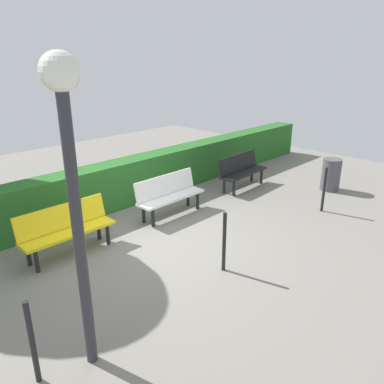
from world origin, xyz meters
name	(u,v)px	position (x,y,z in m)	size (l,w,h in m)	color
ground_plane	(154,243)	(0.00, 0.00, 0.00)	(17.09, 17.09, 0.00)	gray
bench_black	(241,170)	(-3.56, -0.72, 0.48)	(1.56, 0.53, 0.86)	black
bench_white	(169,193)	(-1.08, -0.75, 0.48)	(1.59, 0.47, 0.86)	white
bench_yellow	(66,228)	(1.27, -0.78, 0.48)	(1.62, 0.49, 0.86)	yellow
hedge_row	(135,179)	(-1.11, -1.97, 0.51)	(13.09, 0.56, 1.02)	#266023
railing_post_near	(324,190)	(-3.55, 1.51, 0.50)	(0.06, 0.06, 1.00)	black
railing_post_mid	(224,242)	(-0.17, 1.51, 0.50)	(0.06, 0.06, 1.00)	black
railing_post_far	(32,343)	(2.89, 1.51, 0.50)	(0.06, 0.06, 1.00)	black
lamp_post	(70,160)	(2.33, 1.66, 2.35)	(0.36, 0.36, 3.32)	#2D2D33
trash_bin	(331,175)	(-5.00, 1.00, 0.40)	(0.46, 0.46, 0.80)	#4C4C51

